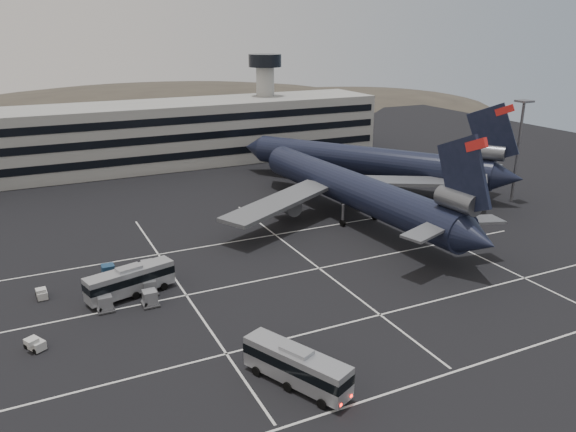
# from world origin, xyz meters

# --- Properties ---
(ground) EXTENTS (260.00, 260.00, 0.00)m
(ground) POSITION_xyz_m (0.00, 0.00, 0.00)
(ground) COLOR black
(ground) RESTS_ON ground
(lane_markings) EXTENTS (90.00, 55.62, 0.01)m
(lane_markings) POSITION_xyz_m (0.95, 0.72, 0.01)
(lane_markings) COLOR silver
(lane_markings) RESTS_ON ground
(terminal) EXTENTS (125.00, 26.00, 24.00)m
(terminal) POSITION_xyz_m (-2.95, 71.14, 6.93)
(terminal) COLOR gray
(terminal) RESTS_ON ground
(hills) EXTENTS (352.00, 180.00, 44.00)m
(hills) POSITION_xyz_m (17.99, 170.00, -12.07)
(hills) COLOR #38332B
(hills) RESTS_ON ground
(lightpole_right) EXTENTS (2.40, 2.40, 18.28)m
(lightpole_right) POSITION_xyz_m (58.00, 15.00, 11.82)
(lightpole_right) COLOR slate
(lightpole_right) RESTS_ON ground
(trijet_main) EXTENTS (47.35, 57.68, 18.08)m
(trijet_main) POSITION_xyz_m (26.44, 18.60, 5.25)
(trijet_main) COLOR black
(trijet_main) RESTS_ON ground
(trijet_far) EXTENTS (38.71, 50.14, 18.08)m
(trijet_far) POSITION_xyz_m (40.30, 34.50, 5.43)
(trijet_far) COLOR black
(trijet_far) RESTS_ON ground
(bus_near) EXTENTS (6.70, 10.65, 3.74)m
(bus_near) POSITION_xyz_m (-2.09, -17.42, 2.05)
(bus_near) COLOR #989BA0
(bus_near) RESTS_ON ground
(bus_far) EXTENTS (10.82, 5.10, 3.72)m
(bus_far) POSITION_xyz_m (-11.86, 6.76, 2.04)
(bus_far) COLOR #989BA0
(bus_far) RESTS_ON ground
(tug_a) EXTENTS (1.39, 2.17, 1.34)m
(tug_a) POSITION_xyz_m (-21.44, 10.64, 0.59)
(tug_a) COLOR beige
(tug_a) RESTS_ON ground
(tug_b) EXTENTS (2.17, 2.50, 1.38)m
(tug_b) POSITION_xyz_m (-22.65, -1.01, 0.61)
(tug_b) COLOR beige
(tug_b) RESTS_ON ground
(uld_cluster) EXTENTS (8.75, 12.06, 1.81)m
(uld_cluster) POSITION_xyz_m (-11.94, 8.15, 0.88)
(uld_cluster) COLOR #2D2D30
(uld_cluster) RESTS_ON ground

